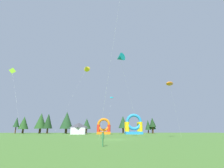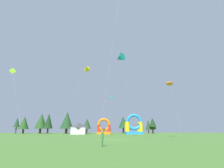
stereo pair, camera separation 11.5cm
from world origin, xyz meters
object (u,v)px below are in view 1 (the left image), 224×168
at_px(kite_cyan_parafoil, 112,98).
at_px(festival_tent, 79,128).
at_px(kite_lime_diamond, 12,72).
at_px(kite_orange_parafoil, 170,84).
at_px(kite_teal_delta, 120,58).
at_px(inflatable_blue_arch, 104,128).
at_px(inflatable_yellow_castle, 134,127).
at_px(kite_yellow_delta, 86,68).
at_px(person_left_edge, 103,137).

distance_m(kite_cyan_parafoil, festival_tent, 17.60).
xyz_separation_m(kite_lime_diamond, kite_orange_parafoil, (39.64, -7.37, -4.97)).
relative_size(kite_teal_delta, festival_tent, 3.85).
bearing_deg(inflatable_blue_arch, inflatable_yellow_castle, -4.21).
relative_size(kite_lime_diamond, inflatable_blue_arch, 2.96).
bearing_deg(kite_cyan_parafoil, kite_yellow_delta, -130.93).
relative_size(kite_orange_parafoil, person_left_edge, 7.44).
bearing_deg(inflatable_yellow_castle, kite_yellow_delta, -135.39).
height_order(kite_yellow_delta, person_left_edge, kite_yellow_delta).
bearing_deg(festival_tent, kite_orange_parafoil, -49.56).
height_order(person_left_edge, inflatable_blue_arch, inflatable_blue_arch).
bearing_deg(inflatable_blue_arch, kite_cyan_parafoil, -71.02).
bearing_deg(person_left_edge, inflatable_yellow_castle, -2.49).
bearing_deg(kite_teal_delta, kite_orange_parafoil, -10.54).
xyz_separation_m(kite_yellow_delta, person_left_edge, (5.63, -27.86, -18.89)).
relative_size(inflatable_yellow_castle, festival_tent, 1.44).
height_order(kite_orange_parafoil, festival_tent, kite_orange_parafoil).
xyz_separation_m(kite_yellow_delta, inflatable_yellow_castle, (16.69, 16.47, -17.15)).
height_order(kite_cyan_parafoil, festival_tent, kite_cyan_parafoil).
bearing_deg(kite_yellow_delta, kite_teal_delta, -46.49).
bearing_deg(kite_cyan_parafoil, inflatable_blue_arch, 108.98).
xyz_separation_m(kite_orange_parafoil, inflatable_yellow_castle, (-3.74, 28.37, -9.08)).
bearing_deg(kite_yellow_delta, inflatable_yellow_castle, 44.61).
bearing_deg(kite_lime_diamond, festival_tent, 54.41).
height_order(inflatable_yellow_castle, festival_tent, inflatable_yellow_castle).
bearing_deg(person_left_edge, festival_tent, 23.68).
bearing_deg(festival_tent, inflatable_yellow_castle, -0.75).
height_order(kite_yellow_delta, festival_tent, kite_yellow_delta).
relative_size(person_left_edge, inflatable_blue_arch, 0.29).
bearing_deg(person_left_edge, inflatable_blue_arch, 11.84).
xyz_separation_m(kite_lime_diamond, kite_cyan_parafoil, (27.32, 13.89, -4.27)).
bearing_deg(kite_lime_diamond, kite_cyan_parafoil, 26.95).
bearing_deg(kite_orange_parafoil, person_left_edge, -132.85).
distance_m(kite_orange_parafoil, person_left_edge, 24.31).
xyz_separation_m(kite_teal_delta, festival_tent, (-13.32, 26.58, -16.83)).
distance_m(kite_orange_parafoil, kite_cyan_parafoil, 24.58).
xyz_separation_m(kite_cyan_parafoil, kite_yellow_delta, (-8.11, -9.35, 7.37)).
height_order(kite_yellow_delta, inflatable_yellow_castle, kite_yellow_delta).
relative_size(person_left_edge, festival_tent, 0.33).
distance_m(kite_lime_diamond, inflatable_blue_arch, 36.02).
bearing_deg(kite_orange_parafoil, kite_cyan_parafoil, 120.10).
bearing_deg(festival_tent, kite_cyan_parafoil, -31.42).
relative_size(kite_cyan_parafoil, festival_tent, 2.51).
relative_size(kite_teal_delta, person_left_edge, 11.84).
relative_size(inflatable_yellow_castle, inflatable_blue_arch, 1.27).
xyz_separation_m(kite_cyan_parafoil, inflatable_blue_arch, (-2.73, 7.95, -10.42)).
distance_m(kite_cyan_parafoil, inflatable_yellow_castle, 14.83).
height_order(inflatable_yellow_castle, inflatable_blue_arch, inflatable_yellow_castle).
bearing_deg(kite_teal_delta, festival_tent, 116.62).
xyz_separation_m(kite_cyan_parafoil, inflatable_yellow_castle, (8.58, 7.11, -9.78)).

